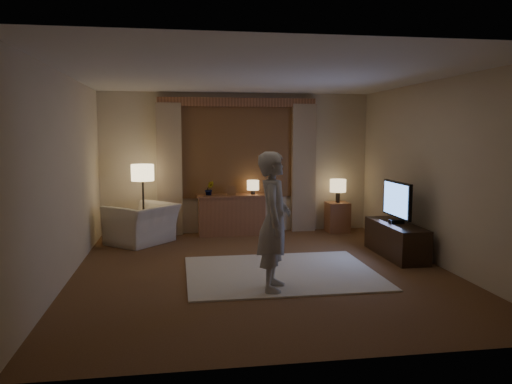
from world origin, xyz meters
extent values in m
cube|color=brown|center=(0.00, 0.00, -0.01)|extent=(5.00, 5.50, 0.02)
cube|color=silver|center=(0.00, 0.00, 2.61)|extent=(5.00, 5.50, 0.02)
cube|color=beige|center=(0.00, 2.76, 1.30)|extent=(5.00, 0.02, 2.60)
cube|color=beige|center=(0.00, -2.76, 1.30)|extent=(5.00, 0.02, 2.60)
cube|color=beige|center=(-2.51, 0.00, 1.30)|extent=(0.02, 5.50, 2.60)
cube|color=beige|center=(2.51, 0.00, 1.30)|extent=(0.02, 5.50, 2.60)
cube|color=black|center=(0.00, 2.73, 1.55)|extent=(2.00, 0.01, 1.70)
cube|color=brown|center=(0.00, 2.72, 1.55)|extent=(2.08, 0.04, 1.78)
cube|color=tan|center=(-1.25, 2.65, 1.20)|extent=(0.45, 0.12, 2.40)
cube|color=tan|center=(1.25, 2.65, 1.20)|extent=(0.45, 0.12, 2.40)
cube|color=brown|center=(0.00, 2.67, 2.42)|extent=(2.90, 0.14, 0.16)
cube|color=beige|center=(0.23, -0.16, 0.01)|extent=(2.50, 2.00, 0.02)
cube|color=brown|center=(-0.14, 2.50, 0.35)|extent=(1.20, 0.40, 0.70)
cube|color=brown|center=(-0.14, 2.50, 0.80)|extent=(0.16, 0.02, 0.20)
imported|color=#999999|center=(-0.54, 2.50, 0.85)|extent=(0.17, 0.13, 0.30)
cylinder|color=black|center=(0.26, 2.50, 0.76)|extent=(0.08, 0.08, 0.12)
cylinder|color=#FFDB99|center=(0.26, 2.50, 0.91)|extent=(0.22, 0.22, 0.18)
cylinder|color=black|center=(-1.70, 2.21, 0.01)|extent=(0.28, 0.28, 0.03)
cylinder|color=black|center=(-1.70, 2.21, 0.53)|extent=(0.04, 0.04, 1.06)
cylinder|color=#FFDB99|center=(-1.70, 2.21, 1.19)|extent=(0.39, 0.39, 0.28)
imported|color=beige|center=(-1.72, 2.00, 0.33)|extent=(1.35, 1.36, 0.66)
cube|color=brown|center=(1.87, 2.45, 0.28)|extent=(0.40, 0.40, 0.56)
cylinder|color=black|center=(1.87, 2.45, 0.66)|extent=(0.08, 0.08, 0.20)
cylinder|color=#FFDB99|center=(1.87, 2.45, 0.88)|extent=(0.30, 0.30, 0.24)
cube|color=black|center=(2.15, 0.50, 0.25)|extent=(0.45, 1.40, 0.50)
cube|color=black|center=(2.15, 0.50, 0.53)|extent=(0.22, 0.10, 0.06)
cube|color=black|center=(2.15, 0.50, 0.87)|extent=(0.05, 0.88, 0.54)
cube|color=#5286DF|center=(2.12, 0.50, 0.87)|extent=(0.00, 0.82, 0.49)
imported|color=#B9B4AB|center=(0.00, -0.86, 0.83)|extent=(0.54, 0.68, 1.63)
camera|label=1|loc=(-1.11, -6.50, 1.85)|focal=35.00mm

